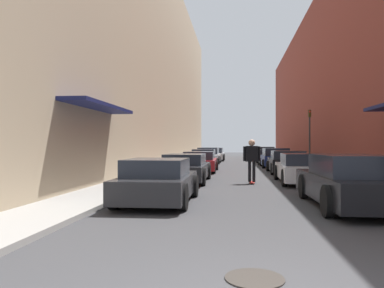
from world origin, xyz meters
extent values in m
plane|color=#38383A|center=(0.00, 20.63, 0.00)|extent=(113.46, 113.46, 0.00)
cube|color=gray|center=(-4.49, 25.79, 0.06)|extent=(1.80, 51.57, 0.12)
cube|color=gray|center=(4.49, 25.79, 0.06)|extent=(1.80, 51.57, 0.12)
cube|color=tan|center=(-7.39, 25.79, 7.85)|extent=(4.00, 51.57, 15.69)
cube|color=#141947|center=(-4.99, 9.03, 2.90)|extent=(1.00, 4.80, 0.12)
cube|color=brown|center=(7.39, 25.79, 6.19)|extent=(4.00, 51.57, 12.38)
cube|color=#232326|center=(-2.42, 6.65, 0.46)|extent=(1.82, 3.98, 0.57)
cube|color=#232833|center=(-2.42, 6.45, 0.97)|extent=(1.58, 2.08, 0.45)
cylinder|color=black|center=(-3.28, 7.87, 0.33)|extent=(0.18, 0.66, 0.66)
cylinder|color=black|center=(-1.56, 7.87, 0.33)|extent=(0.18, 0.66, 0.66)
cylinder|color=black|center=(-3.28, 5.42, 0.33)|extent=(0.18, 0.66, 0.66)
cylinder|color=black|center=(-1.56, 5.42, 0.33)|extent=(0.18, 0.66, 0.66)
cube|color=#232326|center=(-2.43, 12.41, 0.47)|extent=(1.77, 4.76, 0.57)
cube|color=#232833|center=(-2.43, 12.17, 0.98)|extent=(1.55, 2.48, 0.44)
cylinder|color=black|center=(-3.29, 13.88, 0.34)|extent=(0.18, 0.69, 0.69)
cylinder|color=black|center=(-1.58, 13.88, 0.34)|extent=(0.18, 0.69, 0.69)
cylinder|color=black|center=(-3.29, 10.93, 0.34)|extent=(0.18, 0.69, 0.69)
cylinder|color=black|center=(-1.58, 10.93, 0.34)|extent=(0.18, 0.69, 0.69)
cube|color=maroon|center=(-2.44, 18.65, 0.45)|extent=(2.01, 4.82, 0.56)
cube|color=#232833|center=(-2.44, 18.42, 0.96)|extent=(1.72, 2.52, 0.46)
cylinder|color=black|center=(-3.37, 20.13, 0.32)|extent=(0.18, 0.63, 0.63)
cylinder|color=black|center=(-1.52, 20.13, 0.32)|extent=(0.18, 0.63, 0.63)
cylinder|color=black|center=(-3.37, 17.18, 0.32)|extent=(0.18, 0.63, 0.63)
cylinder|color=black|center=(-1.52, 17.18, 0.32)|extent=(0.18, 0.63, 0.63)
cube|color=gray|center=(-2.63, 23.86, 0.49)|extent=(1.78, 3.97, 0.64)
cube|color=#232833|center=(-2.63, 23.67, 1.04)|extent=(1.56, 2.07, 0.46)
cylinder|color=black|center=(-3.50, 25.09, 0.31)|extent=(0.18, 0.61, 0.61)
cylinder|color=black|center=(-1.77, 25.09, 0.31)|extent=(0.18, 0.61, 0.61)
cylinder|color=black|center=(-3.50, 22.63, 0.31)|extent=(0.18, 0.61, 0.61)
cylinder|color=black|center=(-1.77, 22.63, 0.31)|extent=(0.18, 0.61, 0.61)
cube|color=silver|center=(-2.65, 28.76, 0.50)|extent=(1.98, 4.50, 0.63)
cube|color=#232833|center=(-2.65, 28.54, 1.09)|extent=(1.70, 2.36, 0.55)
cylinder|color=black|center=(-3.57, 30.15, 0.34)|extent=(0.18, 0.68, 0.68)
cylinder|color=black|center=(-1.73, 30.15, 0.34)|extent=(0.18, 0.68, 0.68)
cylinder|color=black|center=(-3.57, 27.38, 0.34)|extent=(0.18, 0.68, 0.68)
cylinder|color=black|center=(-1.73, 27.38, 0.34)|extent=(0.18, 0.68, 0.68)
cube|color=#B7B7BC|center=(-2.49, 34.15, 0.49)|extent=(2.01, 4.30, 0.60)
cube|color=#232833|center=(-2.49, 33.93, 1.05)|extent=(1.74, 2.25, 0.52)
cylinder|color=black|center=(-3.43, 35.47, 0.35)|extent=(0.18, 0.70, 0.70)
cylinder|color=black|center=(-1.55, 35.47, 0.35)|extent=(0.18, 0.70, 0.70)
cylinder|color=black|center=(-3.43, 32.83, 0.35)|extent=(0.18, 0.70, 0.70)
cylinder|color=black|center=(-1.55, 32.83, 0.35)|extent=(0.18, 0.70, 0.70)
cube|color=black|center=(2.51, 6.44, 0.51)|extent=(1.85, 4.78, 0.63)
cube|color=#232833|center=(2.51, 6.20, 1.08)|extent=(1.59, 2.50, 0.51)
cylinder|color=black|center=(1.65, 7.91, 0.35)|extent=(0.18, 0.71, 0.71)
cylinder|color=black|center=(3.37, 7.91, 0.35)|extent=(0.18, 0.71, 0.71)
cylinder|color=black|center=(1.65, 4.97, 0.35)|extent=(0.18, 0.71, 0.71)
cube|color=silver|center=(2.46, 12.50, 0.47)|extent=(2.06, 4.63, 0.58)
cube|color=#232833|center=(2.46, 12.27, 1.00)|extent=(1.77, 2.42, 0.46)
cylinder|color=black|center=(1.51, 13.92, 0.33)|extent=(0.18, 0.66, 0.66)
cylinder|color=black|center=(3.41, 13.92, 0.33)|extent=(0.18, 0.66, 0.66)
cylinder|color=black|center=(1.51, 11.08, 0.33)|extent=(0.18, 0.66, 0.66)
cylinder|color=black|center=(3.41, 11.08, 0.33)|extent=(0.18, 0.66, 0.66)
cube|color=black|center=(2.54, 18.11, 0.50)|extent=(2.03, 4.51, 0.66)
cube|color=#232833|center=(2.54, 17.89, 1.04)|extent=(1.75, 2.36, 0.43)
cylinder|color=black|center=(1.60, 19.50, 0.31)|extent=(0.18, 0.62, 0.62)
cylinder|color=black|center=(3.48, 19.50, 0.31)|extent=(0.18, 0.62, 0.62)
cylinder|color=black|center=(1.60, 16.73, 0.31)|extent=(0.18, 0.62, 0.62)
cylinder|color=black|center=(3.48, 16.73, 0.31)|extent=(0.18, 0.62, 0.62)
cube|color=navy|center=(2.46, 23.55, 0.50)|extent=(1.96, 4.14, 0.67)
cube|color=#232833|center=(2.46, 23.35, 1.10)|extent=(1.69, 2.17, 0.53)
cylinder|color=black|center=(1.54, 24.82, 0.30)|extent=(0.18, 0.60, 0.60)
cylinder|color=black|center=(3.37, 24.82, 0.30)|extent=(0.18, 0.60, 0.60)
cylinder|color=black|center=(1.54, 22.28, 0.30)|extent=(0.18, 0.60, 0.60)
cylinder|color=black|center=(3.37, 22.28, 0.30)|extent=(0.18, 0.60, 0.60)
cube|color=gray|center=(2.44, 28.50, 0.50)|extent=(1.91, 4.50, 0.63)
cube|color=#232833|center=(2.44, 28.28, 1.02)|extent=(1.64, 2.35, 0.40)
cylinder|color=black|center=(1.55, 29.89, 0.34)|extent=(0.18, 0.67, 0.67)
cylinder|color=black|center=(3.33, 29.89, 0.34)|extent=(0.18, 0.67, 0.67)
cylinder|color=black|center=(1.55, 27.12, 0.34)|extent=(0.18, 0.67, 0.67)
cylinder|color=black|center=(3.33, 27.12, 0.34)|extent=(0.18, 0.67, 0.67)
cube|color=black|center=(2.52, 33.58, 0.53)|extent=(1.79, 3.94, 0.67)
cube|color=#232833|center=(2.52, 33.39, 1.14)|extent=(1.55, 2.06, 0.55)
cylinder|color=black|center=(1.67, 34.80, 0.35)|extent=(0.18, 0.70, 0.70)
cylinder|color=black|center=(3.37, 34.80, 0.35)|extent=(0.18, 0.70, 0.70)
cylinder|color=black|center=(1.67, 32.37, 0.35)|extent=(0.18, 0.70, 0.70)
cylinder|color=black|center=(3.37, 32.37, 0.35)|extent=(0.18, 0.70, 0.70)
cube|color=#B2231E|center=(0.32, 11.97, 0.07)|extent=(0.20, 0.78, 0.02)
cylinder|color=beige|center=(0.25, 12.22, 0.03)|extent=(0.03, 0.06, 0.06)
cylinder|color=beige|center=(0.40, 12.22, 0.03)|extent=(0.03, 0.06, 0.06)
cylinder|color=beige|center=(0.25, 11.72, 0.03)|extent=(0.03, 0.06, 0.06)
cylinder|color=beige|center=(0.40, 11.72, 0.03)|extent=(0.03, 0.06, 0.06)
cylinder|color=black|center=(0.24, 11.97, 0.49)|extent=(0.12, 0.12, 0.83)
cylinder|color=black|center=(0.41, 11.97, 0.49)|extent=(0.12, 0.12, 0.83)
cube|color=black|center=(0.32, 11.97, 1.22)|extent=(0.49, 0.22, 0.64)
sphere|color=tan|center=(0.32, 11.97, 1.67)|extent=(0.26, 0.26, 0.26)
cylinder|color=black|center=(0.03, 11.97, 1.22)|extent=(0.10, 0.10, 0.60)
cylinder|color=black|center=(0.62, 11.97, 1.22)|extent=(0.10, 0.10, 0.60)
cylinder|color=#332D28|center=(-0.10, 1.03, 0.01)|extent=(0.70, 0.70, 0.02)
cylinder|color=#2D2D2D|center=(4.27, 20.71, 1.95)|extent=(0.10, 0.10, 3.66)
cube|color=#332D0F|center=(4.27, 20.71, 3.56)|extent=(0.16, 0.16, 0.45)
sphere|color=red|center=(4.27, 20.63, 3.67)|extent=(0.11, 0.11, 0.11)
camera|label=1|loc=(-0.32, -3.41, 1.57)|focal=35.00mm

